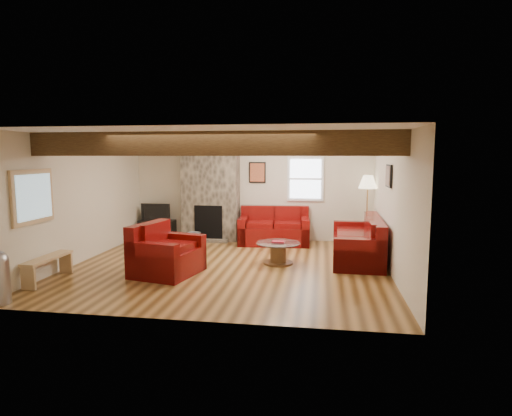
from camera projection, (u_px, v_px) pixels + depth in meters
The scene contains 17 objects.
room at pixel (228, 202), 8.10m from camera, with size 8.00×8.00×8.00m.
oak_beam at pixel (210, 144), 6.74m from camera, with size 6.00×0.36×0.38m, color black.
chimney_breast at pixel (211, 192), 10.69m from camera, with size 1.40×0.67×2.50m.
back_window at pixel (305, 179), 10.51m from camera, with size 0.90×0.08×1.10m, color white, non-canonical shape.
hatch_window at pixel (33, 197), 7.05m from camera, with size 0.08×1.00×0.90m, color tan, non-canonical shape.
ceiling_dome at pixel (280, 140), 8.70m from camera, with size 0.40×0.40×0.18m, color beige, non-canonical shape.
artwork_back at pixel (257, 172), 10.68m from camera, with size 0.42×0.06×0.52m, color black, non-canonical shape.
artwork_right at pixel (388, 176), 7.88m from camera, with size 0.06×0.55×0.42m, color black, non-canonical shape.
sofa_three at pixel (357, 239), 8.71m from camera, with size 2.26×0.94×0.87m, color #4A0B05, non-canonical shape.
loveseat at pixel (274, 226), 10.29m from camera, with size 1.67×0.96×0.89m, color #4A0B05, non-canonical shape.
armchair_red at pixel (167, 249), 7.65m from camera, with size 1.13×0.99×0.91m, color #4A0B05, non-canonical shape.
coffee_table at pixel (278, 253), 8.41m from camera, with size 0.87×0.87×0.46m.
tv_cabinet at pixel (157, 229), 11.07m from camera, with size 0.92×0.37×0.46m, color black.
television at pixel (157, 212), 11.02m from camera, with size 0.76×0.10×0.44m, color black.
floor_lamp at pixel (368, 186), 9.85m from camera, with size 0.43×0.43×1.67m.
pine_bench at pixel (48, 269), 7.27m from camera, with size 0.26×1.11×0.41m, color tan, non-canonical shape.
coal_bucket at pixel (194, 238), 10.18m from camera, with size 0.33×0.33×0.31m, color gray, non-canonical shape.
Camera 1 is at (1.75, -7.87, 2.14)m, focal length 30.00 mm.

